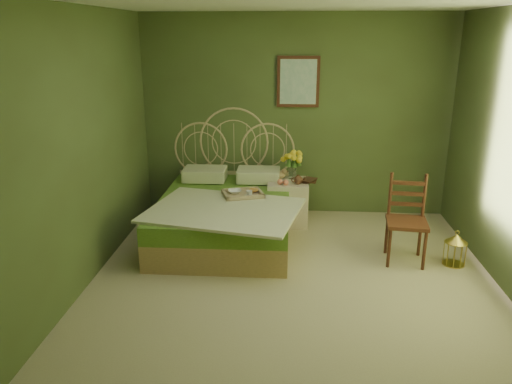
# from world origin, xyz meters

# --- Properties ---
(floor) EXTENTS (4.50, 4.50, 0.00)m
(floor) POSITION_xyz_m (0.00, 0.00, 0.00)
(floor) COLOR tan
(floor) RESTS_ON ground
(ceiling) EXTENTS (4.50, 4.50, 0.00)m
(ceiling) POSITION_xyz_m (0.00, 0.00, 2.60)
(ceiling) COLOR silver
(ceiling) RESTS_ON wall_back
(wall_back) EXTENTS (4.00, 0.00, 4.00)m
(wall_back) POSITION_xyz_m (0.00, 2.25, 1.30)
(wall_back) COLOR #4F6334
(wall_back) RESTS_ON floor
(wall_left) EXTENTS (0.00, 4.50, 4.50)m
(wall_left) POSITION_xyz_m (-2.00, 0.00, 1.30)
(wall_left) COLOR #4F6334
(wall_left) RESTS_ON floor
(wall_art) EXTENTS (0.54, 0.04, 0.64)m
(wall_art) POSITION_xyz_m (0.03, 2.22, 1.75)
(wall_art) COLOR #3B1A10
(wall_art) RESTS_ON wall_back
(bed) EXTENTS (1.79, 2.26, 1.40)m
(bed) POSITION_xyz_m (-0.81, 1.29, 0.31)
(bed) COLOR tan
(bed) RESTS_ON floor
(nightstand) EXTENTS (0.51, 0.51, 0.99)m
(nightstand) POSITION_xyz_m (-0.07, 1.80, 0.35)
(nightstand) COLOR #F1E3C4
(nightstand) RESTS_ON floor
(chair) EXTENTS (0.45, 0.45, 0.93)m
(chair) POSITION_xyz_m (1.19, 0.80, 0.52)
(chair) COLOR #3B1A10
(chair) RESTS_ON floor
(birdcage) EXTENTS (0.23, 0.23, 0.34)m
(birdcage) POSITION_xyz_m (1.70, 0.68, 0.17)
(birdcage) COLOR gold
(birdcage) RESTS_ON floor
(book_lower) EXTENTS (0.21, 0.26, 0.02)m
(book_lower) POSITION_xyz_m (0.11, 1.80, 0.57)
(book_lower) COLOR #381E0F
(book_lower) RESTS_ON nightstand
(book_upper) EXTENTS (0.25, 0.27, 0.02)m
(book_upper) POSITION_xyz_m (0.11, 1.80, 0.59)
(book_upper) COLOR #472819
(book_upper) RESTS_ON nightstand
(cereal_bowl) EXTENTS (0.19, 0.19, 0.04)m
(cereal_bowl) POSITION_xyz_m (-0.70, 1.31, 0.56)
(cereal_bowl) COLOR white
(cereal_bowl) RESTS_ON bed
(coffee_cup) EXTENTS (0.08, 0.08, 0.07)m
(coffee_cup) POSITION_xyz_m (-0.52, 1.20, 0.57)
(coffee_cup) COLOR white
(coffee_cup) RESTS_ON bed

